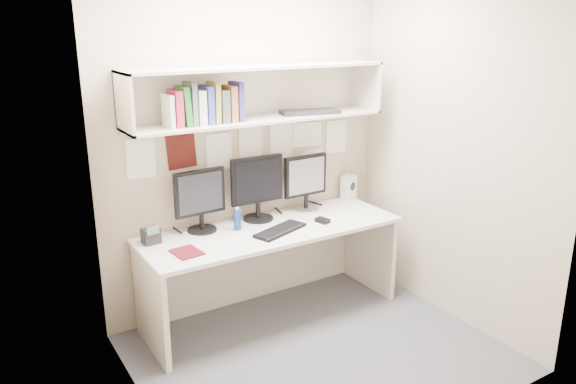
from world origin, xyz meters
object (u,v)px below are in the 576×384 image
monitor_center (257,186)px  maroon_notebook (187,252)px  speaker (349,187)px  monitor_left (200,198)px  desk_phone (151,236)px  desk (272,271)px  monitor_right (306,180)px  keyboard (280,230)px

monitor_center → maroon_notebook: 0.86m
monitor_center → speaker: 0.95m
monitor_left → desk_phone: size_ratio=3.27×
monitor_left → desk: bearing=-28.7°
monitor_left → desk_phone: 0.45m
monitor_left → monitor_center: size_ratio=0.92×
desk_phone → monitor_right: bearing=-3.2°
desk → monitor_right: monitor_right is taller
monitor_left → maroon_notebook: bearing=-130.5°
monitor_right → desk_phone: bearing=-179.8°
desk_phone → monitor_left: bearing=1.8°
keyboard → desk_phone: desk_phone is taller
desk_phone → monitor_center: bearing=-2.1°
desk → maroon_notebook: size_ratio=9.47×
maroon_notebook → monitor_left: bearing=47.2°
desk → monitor_center: (0.00, 0.22, 0.64)m
monitor_left → monitor_right: size_ratio=1.01×
monitor_center → monitor_right: bearing=1.2°
speaker → desk_phone: bearing=161.1°
desk_phone → desk: bearing=-16.3°
keyboard → maroon_notebook: bearing=161.1°
monitor_center → maroon_notebook: size_ratio=2.39×
desk → speaker: size_ratio=9.39×
monitor_center → keyboard: (0.01, -0.33, -0.26)m
monitor_left → monitor_right: monitor_left is taller
monitor_center → keyboard: monitor_center is taller
desk → keyboard: bearing=-84.5°
desk → monitor_right: 0.80m
monitor_center → monitor_right: monitor_center is taller
monitor_center → desk_phone: monitor_center is taller
monitor_center → maroon_notebook: bearing=-153.5°
desk → monitor_left: size_ratio=4.31×
monitor_center → speaker: size_ratio=2.37×
monitor_right → keyboard: monitor_right is taller
monitor_left → speaker: bearing=-1.9°
monitor_left → monitor_right: 0.93m
monitor_left → monitor_center: monitor_center is taller
keyboard → desk: bearing=75.4°
desk → monitor_left: (-0.47, 0.22, 0.62)m
monitor_center → speaker: (0.94, 0.05, -0.17)m
speaker → monitor_right: bearing=163.6°
monitor_right → speaker: 0.51m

